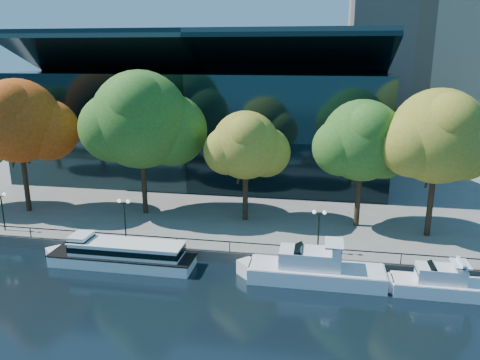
% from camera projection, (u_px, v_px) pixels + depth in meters
% --- Properties ---
extents(ground, '(160.00, 160.00, 0.00)m').
position_uv_depth(ground, '(166.00, 273.00, 40.75)').
color(ground, black).
rests_on(ground, ground).
extents(promenade, '(90.00, 67.08, 1.00)m').
position_uv_depth(promenade, '(239.00, 169.00, 75.17)').
color(promenade, slate).
rests_on(promenade, ground).
extents(railing, '(88.20, 0.08, 0.99)m').
position_uv_depth(railing, '(177.00, 238.00, 43.33)').
color(railing, black).
rests_on(railing, promenade).
extents(convention_building, '(50.00, 24.57, 21.43)m').
position_uv_depth(convention_building, '(208.00, 123.00, 69.37)').
color(convention_building, black).
rests_on(convention_building, ground).
extents(tour_boat, '(14.36, 3.20, 2.72)m').
position_uv_depth(tour_boat, '(119.00, 253.00, 41.99)').
color(tour_boat, white).
rests_on(tour_boat, ground).
extents(cruiser_near, '(12.48, 3.21, 3.62)m').
position_uv_depth(cruiser_near, '(310.00, 269.00, 39.09)').
color(cruiser_near, white).
rests_on(cruiser_near, ground).
extents(cruiser_far, '(9.10, 2.52, 2.97)m').
position_uv_depth(cruiser_far, '(440.00, 283.00, 37.02)').
color(cruiser_far, white).
rests_on(cruiser_far, ground).
extents(tree_1, '(11.49, 9.42, 14.95)m').
position_uv_depth(tree_1, '(20.00, 123.00, 51.02)').
color(tree_1, black).
rests_on(tree_1, promenade).
extents(tree_2, '(13.22, 10.84, 15.88)m').
position_uv_depth(tree_2, '(142.00, 122.00, 50.25)').
color(tree_2, black).
rests_on(tree_2, promenade).
extents(tree_3, '(8.96, 7.35, 11.82)m').
position_uv_depth(tree_3, '(247.00, 147.00, 48.75)').
color(tree_3, black).
rests_on(tree_3, promenade).
extents(tree_4, '(10.26, 8.41, 13.17)m').
position_uv_depth(tree_4, '(364.00, 142.00, 46.79)').
color(tree_4, black).
rests_on(tree_4, promenade).
extents(tree_5, '(11.25, 9.23, 14.48)m').
position_uv_depth(tree_5, '(440.00, 138.00, 43.87)').
color(tree_5, black).
rests_on(tree_5, promenade).
extents(lamp_0, '(1.26, 0.36, 4.03)m').
position_uv_depth(lamp_0, '(1.00, 202.00, 47.13)').
color(lamp_0, black).
rests_on(lamp_0, promenade).
extents(lamp_1, '(1.26, 0.36, 4.03)m').
position_uv_depth(lamp_1, '(124.00, 210.00, 44.92)').
color(lamp_1, black).
rests_on(lamp_1, promenade).
extents(lamp_2, '(1.26, 0.36, 4.03)m').
position_uv_depth(lamp_2, '(319.00, 221.00, 41.80)').
color(lamp_2, black).
rests_on(lamp_2, promenade).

